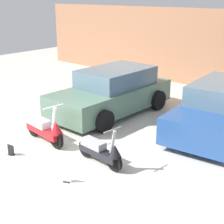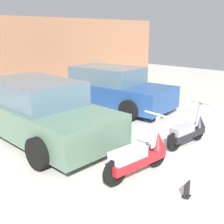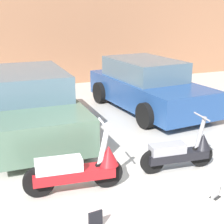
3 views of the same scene
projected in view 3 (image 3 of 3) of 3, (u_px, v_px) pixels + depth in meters
ground_plane at (165, 203)px, 5.23m from camera, size 28.00×28.00×0.00m
wall_back at (45, 43)px, 12.53m from camera, size 19.60×0.12×3.20m
scooter_front_left at (78, 168)px, 5.46m from camera, size 1.61×0.58×1.13m
scooter_front_right at (181, 151)px, 6.22m from camera, size 1.43×0.51×1.00m
car_rear_left at (31, 104)px, 7.93m from camera, size 2.14×4.36×1.47m
car_rear_center at (147, 86)px, 9.82m from camera, size 2.34×4.36×1.43m
placard_near_left_scooter at (96, 221)px, 4.60m from camera, size 0.20×0.14×0.26m
placard_near_right_scooter at (216, 191)px, 5.35m from camera, size 0.20×0.17×0.26m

